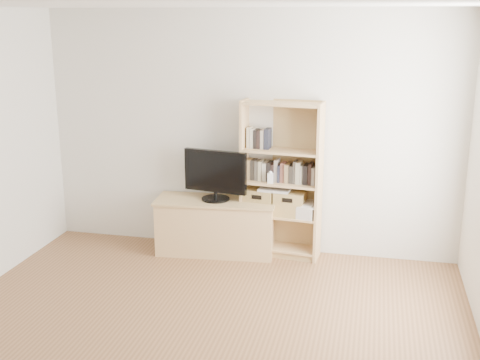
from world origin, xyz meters
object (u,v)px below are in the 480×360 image
(baby_monitor, at_px, (270,178))
(laptop, at_px, (275,189))
(basket_left, at_px, (261,200))
(tv_stand, at_px, (216,227))
(television, at_px, (215,175))
(bookshelf, at_px, (281,180))
(basket_right, at_px, (290,203))

(baby_monitor, distance_m, laptop, 0.16)
(basket_left, bearing_deg, tv_stand, -159.54)
(tv_stand, distance_m, television, 0.59)
(bookshelf, distance_m, television, 0.70)
(bookshelf, relative_size, basket_right, 5.35)
(basket_right, bearing_deg, baby_monitor, -156.02)
(television, height_order, basket_left, television)
(bookshelf, bearing_deg, basket_left, -178.81)
(bookshelf, relative_size, laptop, 5.13)
(tv_stand, xyz_separation_m, bookshelf, (0.70, 0.09, 0.55))
(baby_monitor, xyz_separation_m, laptop, (0.04, 0.07, -0.14))
(television, distance_m, basket_left, 0.56)
(basket_right, bearing_deg, tv_stand, -169.79)
(tv_stand, distance_m, laptop, 0.78)
(television, distance_m, laptop, 0.65)
(basket_left, relative_size, laptop, 0.97)
(bookshelf, relative_size, baby_monitor, 15.28)
(basket_right, height_order, laptop, laptop)
(baby_monitor, relative_size, basket_right, 0.35)
(television, bearing_deg, baby_monitor, 9.79)
(tv_stand, bearing_deg, bookshelf, 1.90)
(tv_stand, height_order, baby_monitor, baby_monitor)
(tv_stand, distance_m, bookshelf, 0.89)
(television, xyz_separation_m, basket_left, (0.47, 0.10, -0.28))
(laptop, bearing_deg, basket_left, 172.97)
(basket_left, bearing_deg, basket_right, 2.80)
(baby_monitor, bearing_deg, tv_stand, -179.01)
(bookshelf, distance_m, laptop, 0.12)
(bookshelf, xyz_separation_m, television, (-0.70, -0.09, 0.04))
(tv_stand, relative_size, baby_monitor, 11.43)
(bookshelf, distance_m, basket_left, 0.33)
(bookshelf, xyz_separation_m, baby_monitor, (-0.10, -0.08, 0.04))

